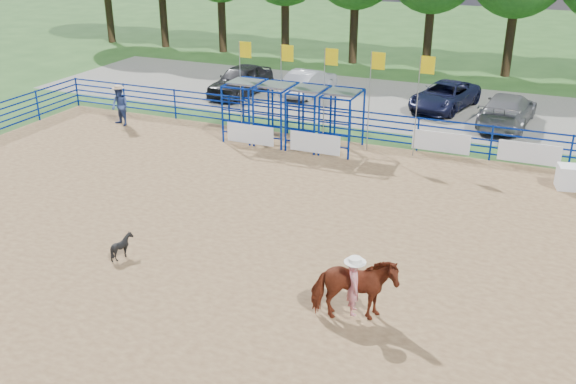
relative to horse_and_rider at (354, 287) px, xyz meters
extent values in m
plane|color=#345D25|center=(-4.31, 2.99, -0.96)|extent=(120.00, 120.00, 0.00)
cube|color=olive|center=(-4.31, 2.99, -0.95)|extent=(30.00, 20.00, 0.02)
cube|color=slate|center=(-4.31, 19.99, -0.96)|extent=(40.00, 10.00, 0.01)
imported|color=maroon|center=(0.00, 0.00, -0.07)|extent=(2.27, 1.61, 1.75)
imported|color=red|center=(0.00, 0.00, 0.70)|extent=(0.51, 0.61, 1.43)
cylinder|color=white|center=(0.00, 0.00, 1.45)|extent=(0.54, 0.54, 0.12)
imported|color=black|center=(-7.16, 0.37, -0.58)|extent=(0.88, 0.86, 0.73)
imported|color=navy|center=(-15.12, 11.05, -0.02)|extent=(1.06, 0.92, 1.85)
cylinder|color=tan|center=(-15.12, 11.05, 0.90)|extent=(0.56, 0.56, 0.11)
imported|color=black|center=(-12.45, 18.40, -0.13)|extent=(2.29, 4.96, 1.64)
imported|color=gray|center=(-8.96, 19.88, -0.23)|extent=(1.91, 4.51, 1.45)
imported|color=black|center=(-1.46, 19.97, -0.27)|extent=(3.36, 5.34, 1.37)
imported|color=#5E5E61|center=(1.80, 18.32, -0.19)|extent=(2.57, 5.41, 1.52)
cube|color=white|center=(-8.11, 10.76, -0.41)|extent=(2.20, 0.04, 0.85)
cube|color=white|center=(-5.11, 10.76, -0.41)|extent=(2.20, 0.04, 0.85)
cube|color=white|center=(-0.31, 12.95, -0.41)|extent=(2.40, 0.04, 0.85)
cube|color=white|center=(3.19, 12.95, -0.41)|extent=(2.40, 0.04, 0.85)
cylinder|color=#3F2B19|center=(-29.31, 28.99, 1.44)|extent=(0.56, 0.56, 4.80)
cylinder|color=#3F2B19|center=(-24.31, 28.99, 1.44)|extent=(0.56, 0.56, 4.80)
cylinder|color=#3F2B19|center=(-19.31, 28.99, 1.44)|extent=(0.56, 0.56, 4.80)
cylinder|color=#3F2B19|center=(-14.31, 28.99, 1.44)|extent=(0.56, 0.56, 4.80)
cylinder|color=#3F2B19|center=(-9.31, 28.99, 1.44)|extent=(0.56, 0.56, 4.80)
cylinder|color=#3F2B19|center=(-4.31, 28.99, 1.44)|extent=(0.56, 0.56, 4.80)
cylinder|color=#3F2B19|center=(0.69, 28.99, 1.44)|extent=(0.56, 0.56, 4.80)
camera|label=1|loc=(3.77, -12.93, 8.28)|focal=40.00mm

